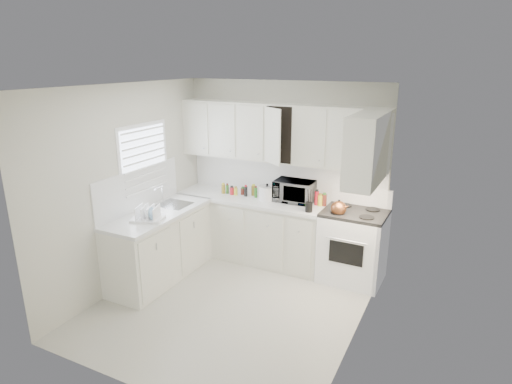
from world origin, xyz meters
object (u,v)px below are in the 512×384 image
Objects in this scene: utensil_crock at (309,200)px; rice_cooker at (267,192)px; stove at (353,237)px; dish_rack at (147,212)px; tea_kettle at (339,207)px; microwave at (295,189)px.

rice_cooker is at bearing 162.63° from utensil_crock.
stove is 3.30× the size of dish_rack.
stove is 1.35m from rice_cooker.
stove is at bearing 49.42° from tea_kettle.
stove is 5.01× the size of tea_kettle.
rice_cooker is (-1.09, 0.17, 0.01)m from tea_kettle.
microwave reaches higher than rice_cooker.
microwave reaches higher than dish_rack.
stove is at bearing 20.33° from utensil_crock.
stove is 2.28× the size of microwave.
microwave is at bearing 28.57° from dish_rack.
rice_cooker reaches higher than dish_rack.
utensil_crock is at bearing -46.32° from microwave.
microwave is 2.04m from dish_rack.
dish_rack is at bearing -111.98° from rice_cooker.
dish_rack is at bearing -133.58° from microwave.
utensil_crock reaches higher than tea_kettle.
rice_cooker is (-0.37, -0.11, -0.07)m from microwave.
utensil_crock is at bearing 15.40° from dish_rack.
stove is at bearing 12.89° from rice_cooker.
dish_rack is (-2.09, -1.23, -0.00)m from tea_kettle.
rice_cooker is 0.63× the size of dish_rack.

